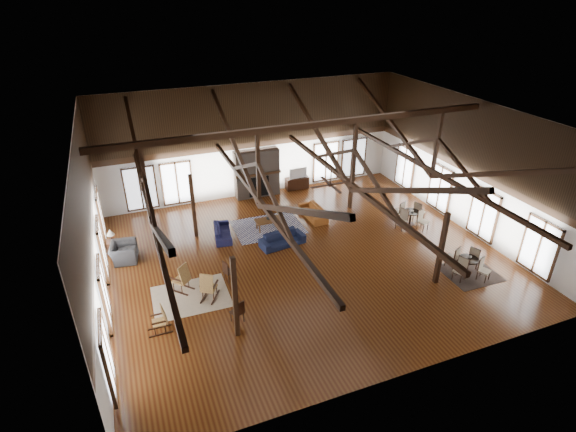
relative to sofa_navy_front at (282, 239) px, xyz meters
name	(u,v)px	position (x,y,z in m)	size (l,w,h in m)	color
floor	(306,257)	(0.58, -1.29, -0.29)	(16.00, 16.00, 0.00)	#593012
ceiling	(309,119)	(0.58, -1.29, 5.71)	(16.00, 14.00, 0.02)	black
wall_back	(254,141)	(0.58, 5.71, 2.71)	(16.00, 0.02, 6.00)	white
wall_front	(412,296)	(0.58, -8.29, 2.71)	(16.00, 0.02, 6.00)	white
wall_left	(91,230)	(-7.42, -1.29, 2.71)	(0.02, 14.00, 6.00)	white
wall_right	(469,166)	(8.58, -1.29, 2.71)	(0.02, 14.00, 6.00)	white
roof_truss	(308,169)	(0.58, -1.29, 3.73)	(15.60, 14.07, 3.14)	black
post_grid	(307,226)	(0.58, -1.29, 1.23)	(8.16, 7.16, 3.05)	black
fireplace	(257,173)	(0.58, 5.38, 0.99)	(2.50, 0.69, 2.60)	#63564B
ceiling_fan	(331,184)	(1.08, -2.29, 3.44)	(1.60, 1.60, 0.75)	black
sofa_navy_front	(282,239)	(0.00, 0.00, 0.00)	(2.02, 0.79, 0.59)	#141A37
sofa_navy_left	(223,232)	(-2.30, 1.67, -0.03)	(0.72, 1.84, 0.54)	#16163D
sofa_orange	(313,212)	(2.37, 1.92, -0.01)	(0.77, 1.96, 0.57)	brown
coffee_table	(269,221)	(-0.06, 1.60, 0.15)	(1.31, 0.67, 0.50)	brown
vase	(269,218)	(-0.08, 1.61, 0.31)	(0.20, 0.20, 0.21)	#B2B2B2
armchair	(124,252)	(-6.62, 1.29, 0.09)	(1.03, 1.18, 0.77)	#2C2C2F
side_table_lamp	(113,244)	(-7.02, 2.00, 0.16)	(0.47, 0.47, 1.19)	black
rocking_chair_a	(183,279)	(-4.67, -1.74, 0.25)	(0.97, 0.98, 1.16)	olive
rocking_chair_b	(208,287)	(-3.89, -2.59, 0.24)	(0.87, 1.00, 1.15)	olive
rocking_chair_c	(161,320)	(-5.71, -3.70, 0.18)	(0.78, 0.44, 1.00)	olive
side_chair_a	(227,270)	(-2.95, -1.75, 0.22)	(0.48, 0.48, 0.89)	black
side_chair_b	(238,311)	(-3.21, -4.26, 0.24)	(0.50, 0.50, 0.91)	black
cafe_table_near	(468,263)	(6.15, -4.71, 0.17)	(1.81, 1.81, 0.94)	black
cafe_table_far	(411,215)	(6.41, -0.46, 0.19)	(1.90, 1.90, 0.97)	black
cup_near	(470,257)	(6.22, -4.69, 0.43)	(0.13, 0.13, 0.10)	#B2B2B2
cup_far	(412,211)	(6.43, -0.52, 0.45)	(0.11, 0.11, 0.09)	#B2B2B2
tv_console	(297,183)	(2.95, 5.46, 0.03)	(1.31, 0.49, 0.66)	black
television	(297,173)	(2.97, 5.46, 0.66)	(1.03, 0.14, 0.59)	#B2B2B2
rug_tan	(191,297)	(-4.50, -2.22, -0.29)	(2.78, 2.18, 0.01)	tan
rug_navy	(268,227)	(-0.07, 1.78, -0.29)	(3.22, 2.41, 0.01)	#1A1946
rug_dark	(470,273)	(6.27, -4.80, -0.29)	(2.07, 1.88, 0.01)	black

